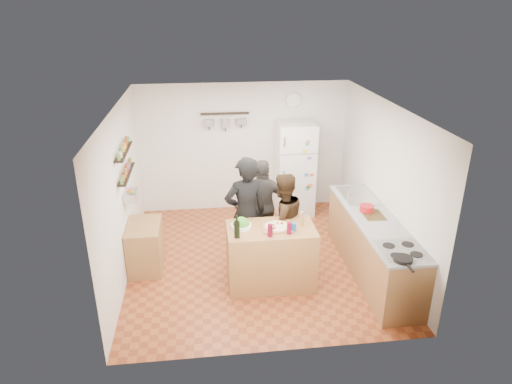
{
  "coord_description": "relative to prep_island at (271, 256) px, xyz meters",
  "views": [
    {
      "loc": [
        -0.78,
        -6.34,
        3.88
      ],
      "look_at": [
        0.0,
        0.1,
        1.15
      ],
      "focal_mm": 32.0,
      "sensor_mm": 36.0,
      "label": 1
    }
  ],
  "objects": [
    {
      "name": "produce_basket",
      "position": [
        -2.02,
        0.86,
        0.69
      ],
      "size": [
        0.18,
        0.35,
        0.14
      ],
      "primitive_type": "cube",
      "color": "silver",
      "rests_on": "left_wall"
    },
    {
      "name": "spice_shelf_lower",
      "position": [
        -2.05,
        0.86,
        1.04
      ],
      "size": [
        0.12,
        1.0,
        0.02
      ],
      "primitive_type": "cube",
      "color": "black",
      "rests_on": "left_wall"
    },
    {
      "name": "wine_glass_near",
      "position": [
        -0.05,
        -0.24,
        0.54
      ],
      "size": [
        0.07,
        0.07,
        0.17
      ],
      "primitive_type": "cylinder",
      "color": "#4F061B",
      "rests_on": "prep_island"
    },
    {
      "name": "stove_top",
      "position": [
        1.58,
        -0.84,
        0.46
      ],
      "size": [
        0.6,
        0.62,
        0.02
      ],
      "primitive_type": "cube",
      "color": "white",
      "rests_on": "counter_run"
    },
    {
      "name": "red_bowl",
      "position": [
        1.53,
        0.36,
        0.51
      ],
      "size": [
        0.22,
        0.22,
        0.09
      ],
      "primitive_type": "cylinder",
      "color": "#A81316",
      "rests_on": "counter_run"
    },
    {
      "name": "counter_run",
      "position": [
        1.58,
        0.11,
        -0.01
      ],
      "size": [
        0.63,
        2.63,
        0.9
      ],
      "primitive_type": "cube",
      "color": "#9E7042",
      "rests_on": "floor"
    },
    {
      "name": "side_table",
      "position": [
        -1.86,
        0.66,
        -0.09
      ],
      "size": [
        0.5,
        0.8,
        0.73
      ],
      "primitive_type": "cube",
      "color": "olive",
      "rests_on": "floor"
    },
    {
      "name": "salt_canister",
      "position": [
        0.3,
        -0.12,
        0.51
      ],
      "size": [
        0.07,
        0.07,
        0.12
      ],
      "primitive_type": "cylinder",
      "color": "#194B8C",
      "rests_on": "prep_island"
    },
    {
      "name": "person_center",
      "position": [
        0.25,
        0.47,
        0.31
      ],
      "size": [
        0.91,
        0.83,
        1.54
      ],
      "primitive_type": "imported",
      "rotation": [
        0.0,
        0.0,
        3.54
      ],
      "color": "black",
      "rests_on": "floor"
    },
    {
      "name": "prep_island",
      "position": [
        0.0,
        0.0,
        0.0
      ],
      "size": [
        1.25,
        0.72,
        0.91
      ],
      "primitive_type": "cube",
      "color": "#A06C3A",
      "rests_on": "floor"
    },
    {
      "name": "person_left",
      "position": [
        -0.31,
        0.5,
        0.45
      ],
      "size": [
        0.75,
        0.58,
        1.82
      ],
      "primitive_type": "imported",
      "rotation": [
        0.0,
        0.0,
        3.38
      ],
      "color": "black",
      "rests_on": "floor"
    },
    {
      "name": "spice_shelf_upper",
      "position": [
        -2.05,
        0.86,
        1.4
      ],
      "size": [
        0.12,
        1.0,
        0.02
      ],
      "primitive_type": "cube",
      "color": "black",
      "rests_on": "left_wall"
    },
    {
      "name": "wine_bottle",
      "position": [
        -0.5,
        -0.22,
        0.57
      ],
      "size": [
        0.08,
        0.08,
        0.24
      ],
      "primitive_type": "cylinder",
      "color": "black",
      "rests_on": "prep_island"
    },
    {
      "name": "wall_clock",
      "position": [
        0.83,
        2.74,
        1.69
      ],
      "size": [
        0.3,
        0.03,
        0.3
      ],
      "primitive_type": "cylinder",
      "rotation": [
        1.57,
        0.0,
        0.0
      ],
      "color": "silver",
      "rests_on": "back_wall"
    },
    {
      "name": "wine_glass_far",
      "position": [
        0.22,
        -0.2,
        0.54
      ],
      "size": [
        0.07,
        0.07,
        0.16
      ],
      "primitive_type": "cylinder",
      "color": "#5B0720",
      "rests_on": "prep_island"
    },
    {
      "name": "person_back",
      "position": [
        0.03,
        1.04,
        0.33
      ],
      "size": [
        0.96,
        0.5,
        1.57
      ],
      "primitive_type": "imported",
      "rotation": [
        0.0,
        0.0,
        3.01
      ],
      "color": "#2F2C2A",
      "rests_on": "floor"
    },
    {
      "name": "pizza_board",
      "position": [
        0.08,
        -0.02,
        0.47
      ],
      "size": [
        0.42,
        0.34,
        0.02
      ],
      "primitive_type": "cube",
      "color": "#996037",
      "rests_on": "prep_island"
    },
    {
      "name": "room_shell",
      "position": [
        -0.12,
        1.05,
        0.79
      ],
      "size": [
        4.2,
        4.2,
        4.2
      ],
      "color": "brown",
      "rests_on": "ground"
    },
    {
      "name": "pot_rack",
      "position": [
        -0.47,
        2.66,
        1.49
      ],
      "size": [
        0.9,
        0.04,
        0.04
      ],
      "primitive_type": "cube",
      "color": "black",
      "rests_on": "back_wall"
    },
    {
      "name": "pizza",
      "position": [
        0.08,
        -0.02,
        0.48
      ],
      "size": [
        0.34,
        0.34,
        0.02
      ],
      "primitive_type": "cylinder",
      "color": "beige",
      "rests_on": "pizza_board"
    },
    {
      "name": "fridge",
      "position": [
        0.83,
        2.41,
        0.45
      ],
      "size": [
        0.7,
        0.68,
        1.8
      ],
      "primitive_type": "cube",
      "color": "white",
      "rests_on": "floor"
    },
    {
      "name": "sink",
      "position": [
        1.58,
        0.96,
        0.46
      ],
      "size": [
        0.5,
        0.8,
        0.03
      ],
      "primitive_type": "cube",
      "color": "silver",
      "rests_on": "counter_run"
    },
    {
      "name": "skillet",
      "position": [
        1.48,
        -1.09,
        0.49
      ],
      "size": [
        0.24,
        0.24,
        0.05
      ],
      "primitive_type": "cylinder",
      "color": "black",
      "rests_on": "stove_top"
    },
    {
      "name": "cutting_board",
      "position": [
        1.58,
        0.21,
        0.46
      ],
      "size": [
        0.3,
        0.4,
        0.02
      ],
      "primitive_type": "cube",
      "color": "olive",
      "rests_on": "counter_run"
    },
    {
      "name": "salad_bowl",
      "position": [
        -0.42,
        0.05,
        0.48
      ],
      "size": [
        0.29,
        0.29,
        0.06
      ],
      "primitive_type": "cylinder",
      "color": "white",
      "rests_on": "prep_island"
    },
    {
      "name": "pepper_mill",
      "position": [
        0.45,
        0.05,
        0.54
      ],
      "size": [
        0.05,
        0.05,
        0.17
      ],
      "primitive_type": "cylinder",
      "color": "#A37444",
      "rests_on": "prep_island"
    }
  ]
}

